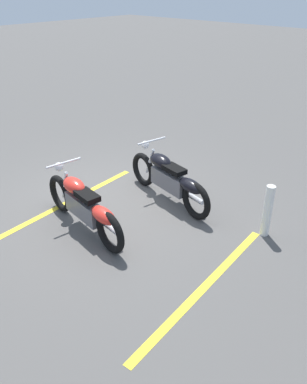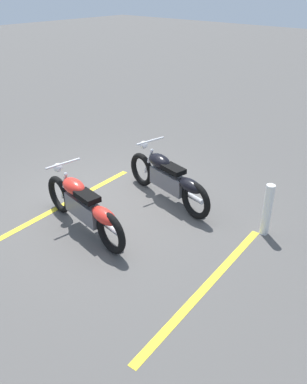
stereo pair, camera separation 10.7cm
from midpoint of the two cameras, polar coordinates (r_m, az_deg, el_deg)
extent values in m
plane|color=#514F4C|center=(7.39, -6.42, -1.44)|extent=(60.00, 60.00, 0.00)
torus|color=black|center=(7.11, -12.89, -0.21)|extent=(0.68, 0.20, 0.67)
torus|color=black|center=(5.93, -5.77, -5.82)|extent=(0.68, 0.20, 0.67)
cube|color=#59595E|center=(6.42, -9.49, -2.30)|extent=(0.86, 0.33, 0.32)
ellipsoid|color=red|center=(6.48, -10.93, 0.93)|extent=(0.55, 0.35, 0.24)
ellipsoid|color=red|center=(5.92, -6.75, -3.34)|extent=(0.59, 0.32, 0.22)
cube|color=black|center=(6.18, -9.08, -0.55)|extent=(0.47, 0.30, 0.09)
cylinder|color=silver|center=(6.80, -12.21, 0.99)|extent=(0.27, 0.09, 0.56)
cylinder|color=silver|center=(6.58, -12.38, 4.11)|extent=(0.12, 0.62, 0.04)
sphere|color=silver|center=(6.80, -13.06, 3.56)|extent=(0.15, 0.15, 0.15)
cylinder|color=silver|center=(6.27, -6.39, -4.60)|extent=(0.71, 0.19, 0.09)
torus|color=black|center=(7.82, -1.10, 3.28)|extent=(0.68, 0.24, 0.67)
torus|color=black|center=(6.74, 6.60, -1.29)|extent=(0.68, 0.24, 0.67)
cube|color=#59595E|center=(7.18, 2.73, 1.62)|extent=(0.87, 0.38, 0.32)
ellipsoid|color=black|center=(7.25, 1.45, 4.51)|extent=(0.56, 0.37, 0.24)
ellipsoid|color=black|center=(6.74, 5.80, 0.91)|extent=(0.60, 0.34, 0.22)
cube|color=black|center=(6.97, 3.45, 3.28)|extent=(0.48, 0.32, 0.09)
cylinder|color=silver|center=(7.54, -0.10, 4.48)|extent=(0.27, 0.11, 0.56)
cylinder|color=silver|center=(7.34, 0.13, 7.37)|extent=(0.15, 0.62, 0.04)
sphere|color=silver|center=(7.54, -0.78, 6.82)|extent=(0.15, 0.15, 0.15)
cylinder|color=silver|center=(7.07, 5.62, -0.42)|extent=(0.70, 0.22, 0.09)
cylinder|color=white|center=(6.48, 16.56, -2.65)|extent=(0.14, 0.14, 0.88)
cube|color=yellow|center=(7.53, -11.47, -1.24)|extent=(0.39, 3.20, 0.01)
cube|color=yellow|center=(5.53, 7.99, -13.33)|extent=(0.39, 3.20, 0.01)
camera|label=1|loc=(0.05, 90.48, -0.26)|focal=36.99mm
camera|label=2|loc=(0.05, -89.52, 0.26)|focal=36.99mm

